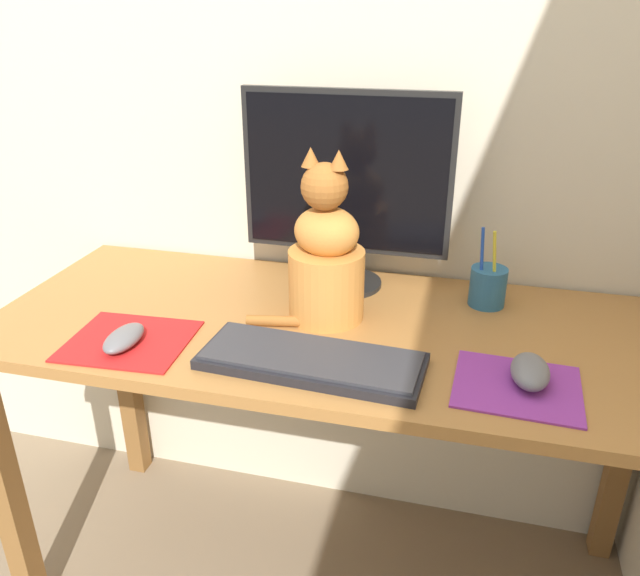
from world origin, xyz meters
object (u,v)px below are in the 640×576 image
monitor (346,185)px  cat (326,258)px  keyboard (313,360)px  computer_mouse_left (124,338)px  computer_mouse_right (530,371)px  pen_cup (488,286)px

monitor → cat: (-0.00, -0.17, -0.11)m
keyboard → cat: bearing=100.3°
computer_mouse_left → cat: cat is taller
keyboard → computer_mouse_left: bearing=-173.0°
computer_mouse_left → cat: bearing=32.6°
computer_mouse_right → pen_cup: bearing=104.0°
cat → computer_mouse_left: bearing=-138.2°
computer_mouse_right → cat: cat is taller
keyboard → computer_mouse_right: (0.37, 0.04, 0.01)m
computer_mouse_right → pen_cup: 0.31m
monitor → computer_mouse_left: monitor is taller
keyboard → pen_cup: 0.45m
pen_cup → computer_mouse_left: bearing=-151.7°
computer_mouse_left → cat: size_ratio=0.32×
monitor → keyboard: bearing=-87.0°
keyboard → computer_mouse_left: (-0.36, -0.02, 0.01)m
keyboard → cat: cat is taller
monitor → pen_cup: monitor is taller
keyboard → computer_mouse_right: size_ratio=3.65×
computer_mouse_left → pen_cup: size_ratio=0.65×
cat → keyboard: bearing=-73.8°
keyboard → pen_cup: bearing=51.5°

